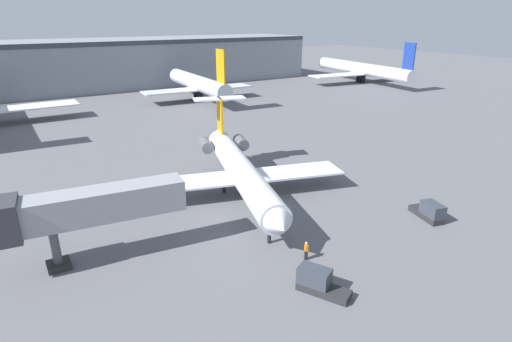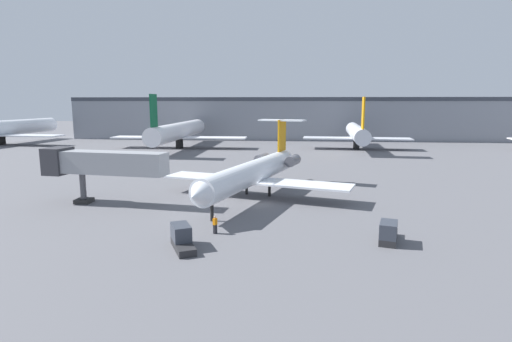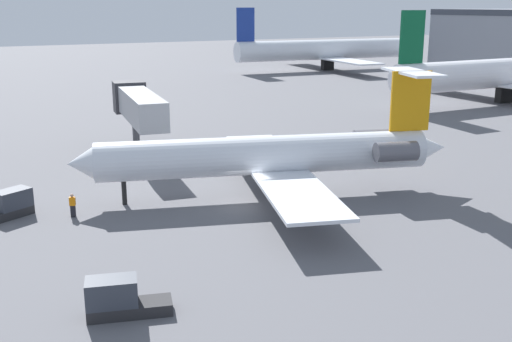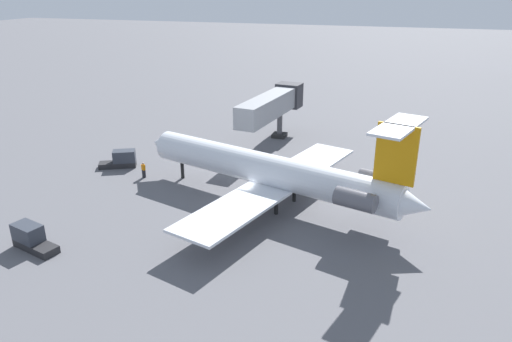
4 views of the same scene
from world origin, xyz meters
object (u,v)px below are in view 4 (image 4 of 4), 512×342
Objects in this scene: jet_bridge at (274,104)px; baggage_tug_lead at (31,238)px; ground_crew_marshaller at (144,170)px; baggage_tug_trailing at (121,160)px; regional_jet at (274,171)px.

baggage_tug_lead is (31.28, -10.57, -4.06)m from jet_bridge.
baggage_tug_trailing reaches higher than ground_crew_marshaller.
ground_crew_marshaller is 4.44m from baggage_tug_trailing.
regional_jet is at bearing 15.99° from jet_bridge.
ground_crew_marshaller is 0.40× the size of baggage_tug_trailing.
baggage_tug_trailing is (13.88, -13.64, -4.06)m from jet_bridge.
jet_bridge is at bearing 135.50° from baggage_tug_trailing.
baggage_tug_trailing is (-2.01, -3.95, -0.02)m from ground_crew_marshaller.
ground_crew_marshaller is at bearing -98.17° from regional_jet.
jet_bridge is 33.27m from baggage_tug_lead.
baggage_tug_lead is at bearing 10.01° from baggage_tug_trailing.
jet_bridge is 3.62× the size of baggage_tug_lead.
baggage_tug_lead is (13.25, -15.74, -2.47)m from regional_jet.
regional_jet is 6.86× the size of baggage_tug_trailing.
baggage_tug_trailing is at bearing -117.00° from ground_crew_marshaller.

